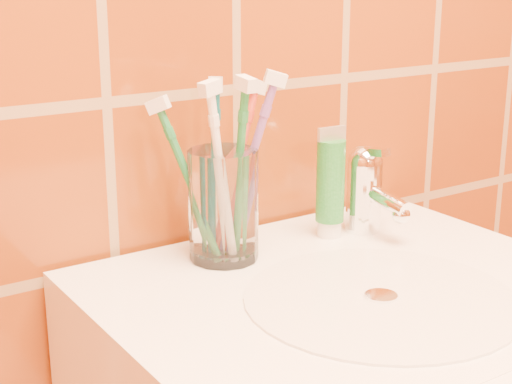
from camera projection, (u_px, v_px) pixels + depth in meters
glass_tumbler at (223, 205)px, 0.95m from camera, size 0.11×0.11×0.14m
toothpaste_tube at (330, 186)px, 1.03m from camera, size 0.04×0.04×0.15m
faucet at (366, 186)px, 1.05m from camera, size 0.05×0.11×0.12m
toothbrush_0 at (215, 170)px, 0.95m from camera, size 0.08×0.09×0.23m
toothbrush_1 at (221, 176)px, 0.92m from camera, size 0.08×0.07×0.23m
toothbrush_2 at (249, 167)px, 0.95m from camera, size 0.14×0.13×0.24m
toothbrush_3 at (238, 172)px, 0.93m from camera, size 0.03×0.09×0.24m
toothbrush_4 at (190, 182)px, 0.94m from camera, size 0.16×0.16×0.22m
toothbrush_5 at (237, 169)px, 0.97m from camera, size 0.13×0.11×0.22m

